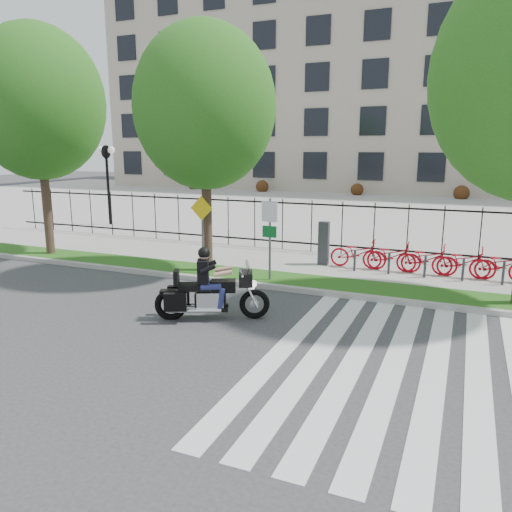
% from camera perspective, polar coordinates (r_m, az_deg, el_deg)
% --- Properties ---
extents(ground, '(120.00, 120.00, 0.00)m').
position_cam_1_polar(ground, '(11.54, -7.27, -8.82)').
color(ground, '#343436').
rests_on(ground, ground).
extents(curb, '(60.00, 0.20, 0.15)m').
position_cam_1_polar(curb, '(15.01, 0.61, -3.39)').
color(curb, '#9D9B94').
rests_on(curb, ground).
extents(grass_verge, '(60.00, 1.50, 0.15)m').
position_cam_1_polar(grass_verge, '(15.77, 1.79, -2.62)').
color(grass_verge, '#295916').
rests_on(grass_verge, ground).
extents(sidewalk, '(60.00, 3.50, 0.15)m').
position_cam_1_polar(sidewalk, '(18.06, 4.67, -0.72)').
color(sidewalk, '#9C9992').
rests_on(sidewalk, ground).
extents(plaza, '(80.00, 34.00, 0.10)m').
position_cam_1_polar(plaza, '(34.94, 13.87, 5.26)').
color(plaza, '#9C9992').
rests_on(plaza, ground).
extents(crosswalk_stripes, '(5.70, 8.00, 0.01)m').
position_cam_1_polar(crosswalk_stripes, '(10.16, 17.56, -12.31)').
color(crosswalk_stripes, silver).
rests_on(crosswalk_stripes, ground).
extents(iron_fence, '(30.00, 0.06, 2.00)m').
position_cam_1_polar(iron_fence, '(19.49, 6.36, 3.43)').
color(iron_fence, black).
rests_on(iron_fence, sidewalk).
extents(office_building, '(60.00, 21.90, 20.15)m').
position_cam_1_polar(office_building, '(54.76, 18.03, 17.88)').
color(office_building, '#A89A88').
rests_on(office_building, ground).
extents(lamp_post_left, '(1.06, 0.70, 4.25)m').
position_cam_1_polar(lamp_post_left, '(27.55, -16.68, 9.89)').
color(lamp_post_left, black).
rests_on(lamp_post_left, ground).
extents(street_tree_0, '(4.82, 4.82, 8.34)m').
position_cam_1_polar(street_tree_0, '(20.46, -23.69, 15.72)').
color(street_tree_0, '#3B2920').
rests_on(street_tree_0, grass_verge).
extents(street_tree_1, '(4.46, 4.46, 7.79)m').
position_cam_1_polar(street_tree_1, '(16.24, -5.88, 16.57)').
color(street_tree_1, '#3B2920').
rests_on(street_tree_1, grass_verge).
extents(bike_share_station, '(7.82, 0.87, 1.50)m').
position_cam_1_polar(bike_share_station, '(16.83, 20.55, -0.44)').
color(bike_share_station, '#2D2D33').
rests_on(bike_share_station, sidewalk).
extents(sign_pole_regulatory, '(0.50, 0.09, 2.50)m').
position_cam_1_polar(sign_pole_regulatory, '(15.06, 1.58, 3.15)').
color(sign_pole_regulatory, '#59595B').
rests_on(sign_pole_regulatory, grass_verge).
extents(sign_pole_warning, '(0.78, 0.09, 2.49)m').
position_cam_1_polar(sign_pole_warning, '(16.05, -6.17, 3.66)').
color(sign_pole_warning, '#59595B').
rests_on(sign_pole_warning, grass_verge).
extents(motorcycle_rider, '(2.63, 1.53, 2.18)m').
position_cam_1_polar(motorcycle_rider, '(12.23, -5.13, -3.95)').
color(motorcycle_rider, black).
rests_on(motorcycle_rider, ground).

